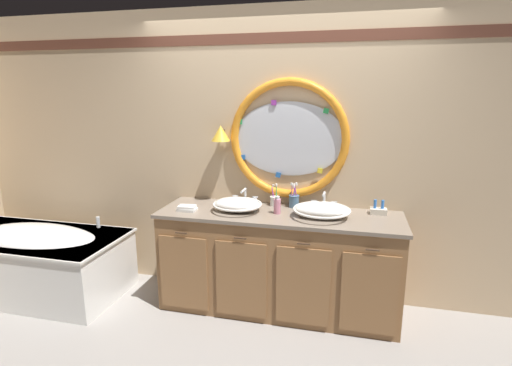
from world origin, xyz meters
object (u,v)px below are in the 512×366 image
at_px(toothbrush_holder_left, 275,200).
at_px(folded_hand_towel, 187,208).
at_px(sink_basin_right, 322,210).
at_px(toothbrush_holder_right, 294,200).
at_px(bathtub, 37,258).
at_px(toiletry_basket, 378,210).
at_px(soap_dispenser, 277,206).
at_px(sink_basin_left, 237,204).

bearing_deg(toothbrush_holder_left, folded_hand_towel, -154.52).
xyz_separation_m(sink_basin_right, toothbrush_holder_right, (-0.26, 0.23, 0.00)).
height_order(bathtub, toiletry_basket, toiletry_basket).
xyz_separation_m(toothbrush_holder_right, soap_dispenser, (-0.11, -0.22, 0.01)).
height_order(toothbrush_holder_left, toiletry_basket, toothbrush_holder_left).
relative_size(bathtub, sink_basin_right, 3.50).
height_order(toothbrush_holder_left, folded_hand_towel, toothbrush_holder_left).
distance_m(sink_basin_right, folded_hand_towel, 1.15).
bearing_deg(toothbrush_holder_right, bathtub, -168.81).
bearing_deg(toothbrush_holder_left, soap_dispenser, -74.08).
relative_size(sink_basin_right, toothbrush_holder_right, 2.11).
bearing_deg(sink_basin_left, toothbrush_holder_left, 41.06).
xyz_separation_m(sink_basin_left, folded_hand_towel, (-0.43, -0.09, -0.04)).
bearing_deg(toothbrush_holder_left, toiletry_basket, -3.06).
bearing_deg(bathtub, sink_basin_left, 6.97).
height_order(sink_basin_right, toiletry_basket, toiletry_basket).
xyz_separation_m(soap_dispenser, toiletry_basket, (0.83, 0.18, -0.04)).
distance_m(bathtub, soap_dispenser, 2.35).
xyz_separation_m(sink_basin_right, folded_hand_towel, (-1.14, -0.09, -0.04)).
bearing_deg(toothbrush_holder_right, sink_basin_left, -152.63).
xyz_separation_m(toothbrush_holder_right, folded_hand_towel, (-0.88, -0.33, -0.04)).
relative_size(sink_basin_right, toothbrush_holder_left, 2.34).
xyz_separation_m(sink_basin_right, soap_dispenser, (-0.37, 0.01, 0.01)).
distance_m(sink_basin_left, soap_dispenser, 0.34).
bearing_deg(toiletry_basket, sink_basin_left, -170.56).
xyz_separation_m(sink_basin_right, toiletry_basket, (0.46, 0.19, -0.03)).
height_order(sink_basin_left, toothbrush_holder_left, toothbrush_holder_left).
height_order(folded_hand_towel, toiletry_basket, toiletry_basket).
relative_size(bathtub, folded_hand_towel, 10.35).
height_order(bathtub, soap_dispenser, soap_dispenser).
distance_m(bathtub, sink_basin_right, 2.71).
height_order(soap_dispenser, toiletry_basket, soap_dispenser).
distance_m(soap_dispenser, toiletry_basket, 0.85).
bearing_deg(sink_basin_left, toothbrush_holder_right, 27.37).
xyz_separation_m(toothbrush_holder_left, toiletry_basket, (0.89, -0.05, -0.02)).
relative_size(toothbrush_holder_left, soap_dispenser, 1.28).
distance_m(bathtub, toiletry_basket, 3.17).
relative_size(soap_dispenser, toiletry_basket, 1.17).
distance_m(sink_basin_right, toothbrush_holder_left, 0.50).
bearing_deg(sink_basin_right, bathtub, -174.91).
distance_m(bathtub, toothbrush_holder_right, 2.49).
distance_m(sink_basin_right, soap_dispenser, 0.37).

